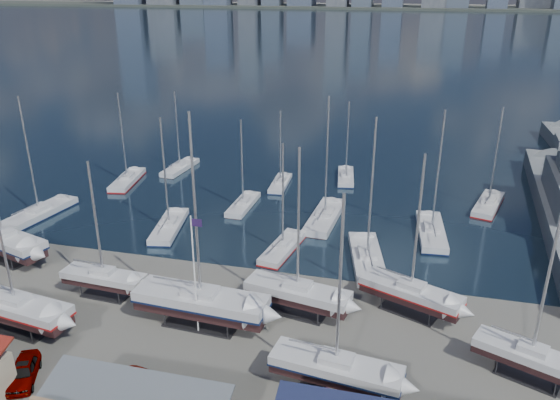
# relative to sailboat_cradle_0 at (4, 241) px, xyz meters

# --- Properties ---
(ground) EXTENTS (1400.00, 1400.00, 0.00)m
(ground) POSITION_rel_sailboat_cradle_0_xyz_m (25.96, -5.73, -2.17)
(ground) COLOR #605E59
(ground) RESTS_ON ground
(water) EXTENTS (1400.00, 600.00, 0.40)m
(water) POSITION_rel_sailboat_cradle_0_xyz_m (25.96, 304.27, -2.32)
(water) COLOR #1A283D
(water) RESTS_ON ground
(far_shore) EXTENTS (1400.00, 80.00, 2.20)m
(far_shore) POSITION_rel_sailboat_cradle_0_xyz_m (25.96, 564.27, -1.07)
(far_shore) COLOR #2D332D
(far_shore) RESTS_ON ground
(sailboat_cradle_0) EXTENTS (11.58, 6.26, 17.88)m
(sailboat_cradle_0) POSITION_rel_sailboat_cradle_0_xyz_m (0.00, 0.00, 0.00)
(sailboat_cradle_0) COLOR #2D2D33
(sailboat_cradle_0) RESTS_ON ground
(sailboat_cradle_1) EXTENTS (10.88, 4.44, 16.99)m
(sailboat_cradle_1) POSITION_rel_sailboat_cradle_0_xyz_m (10.04, -10.83, -0.05)
(sailboat_cradle_1) COLOR #2D2D33
(sailboat_cradle_1) RESTS_ON ground
(sailboat_cradle_2) EXTENTS (8.37, 2.79, 13.66)m
(sailboat_cradle_2) POSITION_rel_sailboat_cradle_0_xyz_m (14.53, -4.18, -0.21)
(sailboat_cradle_2) COLOR #2D2D33
(sailboat_cradle_2) RESTS_ON ground
(sailboat_cradle_3) EXTENTS (12.18, 4.06, 19.15)m
(sailboat_cradle_3) POSITION_rel_sailboat_cradle_0_xyz_m (25.29, -6.28, 0.07)
(sailboat_cradle_3) COLOR #2D2D33
(sailboat_cradle_3) RESTS_ON ground
(sailboat_cradle_4) EXTENTS (10.00, 4.46, 15.80)m
(sailboat_cradle_4) POSITION_rel_sailboat_cradle_0_xyz_m (33.12, -2.53, -0.10)
(sailboat_cradle_4) COLOR #2D2D33
(sailboat_cradle_4) RESTS_ON ground
(sailboat_cradle_5) EXTENTS (10.05, 4.00, 15.82)m
(sailboat_cradle_5) POSITION_rel_sailboat_cradle_0_xyz_m (38.04, -11.97, -0.11)
(sailboat_cradle_5) COLOR #2D2D33
(sailboat_cradle_5) RESTS_ON ground
(sailboat_cradle_6) EXTENTS (9.67, 6.03, 15.23)m
(sailboat_cradle_6) POSITION_rel_sailboat_cradle_0_xyz_m (43.08, 0.02, -0.14)
(sailboat_cradle_6) COLOR #2D2D33
(sailboat_cradle_6) RESTS_ON ground
(sailboat_cradle_7) EXTENTS (8.61, 5.43, 13.83)m
(sailboat_cradle_7) POSITION_rel_sailboat_cradle_0_xyz_m (52.14, -6.98, -0.20)
(sailboat_cradle_7) COLOR #2D2D33
(sailboat_cradle_7) RESTS_ON ground
(sailboat_moored_0) EXTENTS (4.78, 11.30, 16.37)m
(sailboat_moored_0) POSITION_rel_sailboat_cradle_0_xyz_m (-3.77, 10.72, -1.86)
(sailboat_moored_0) COLOR black
(sailboat_moored_0) RESTS_ON water
(sailboat_moored_1) EXTENTS (4.06, 9.79, 14.21)m
(sailboat_moored_1) POSITION_rel_sailboat_cradle_0_xyz_m (1.00, 24.94, -1.86)
(sailboat_moored_1) COLOR black
(sailboat_moored_1) RESTS_ON water
(sailboat_moored_2) EXTENTS (3.27, 8.98, 13.27)m
(sailboat_moored_2) POSITION_rel_sailboat_cradle_0_xyz_m (6.30, 32.30, -1.84)
(sailboat_moored_2) COLOR black
(sailboat_moored_2) RESTS_ON water
(sailboat_moored_3) EXTENTS (4.42, 10.13, 14.65)m
(sailboat_moored_3) POSITION_rel_sailboat_cradle_0_xyz_m (14.16, 11.10, -1.86)
(sailboat_moored_3) COLOR black
(sailboat_moored_3) RESTS_ON water
(sailboat_moored_4) EXTENTS (2.52, 8.37, 12.57)m
(sailboat_moored_4) POSITION_rel_sailboat_cradle_0_xyz_m (20.78, 20.04, -1.84)
(sailboat_moored_4) COLOR black
(sailboat_moored_4) RESTS_ON water
(sailboat_moored_5) EXTENTS (2.58, 8.00, 11.82)m
(sailboat_moored_5) POSITION_rel_sailboat_cradle_0_xyz_m (23.65, 29.17, -1.86)
(sailboat_moored_5) COLOR black
(sailboat_moored_5) RESTS_ON water
(sailboat_moored_6) EXTENTS (3.81, 9.11, 13.21)m
(sailboat_moored_6) POSITION_rel_sailboat_cradle_0_xyz_m (28.94, 8.97, -1.86)
(sailboat_moored_6) COLOR black
(sailboat_moored_6) RESTS_ON water
(sailboat_moored_7) EXTENTS (3.81, 11.19, 16.62)m
(sailboat_moored_7) POSITION_rel_sailboat_cradle_0_xyz_m (32.15, 18.36, -1.84)
(sailboat_moored_7) COLOR black
(sailboat_moored_7) RESTS_ON water
(sailboat_moored_8) EXTENTS (3.45, 8.62, 12.53)m
(sailboat_moored_8) POSITION_rel_sailboat_cradle_0_xyz_m (32.66, 34.39, -1.86)
(sailboat_moored_8) COLOR black
(sailboat_moored_8) RESTS_ON water
(sailboat_moored_9) EXTENTS (5.31, 11.51, 16.78)m
(sailboat_moored_9) POSITION_rel_sailboat_cradle_0_xyz_m (38.39, 8.55, -1.84)
(sailboat_moored_9) COLOR black
(sailboat_moored_9) RESTS_ON water
(sailboat_moored_10) EXTENTS (3.80, 10.86, 15.94)m
(sailboat_moored_10) POSITION_rel_sailboat_cradle_0_xyz_m (45.18, 17.14, -1.86)
(sailboat_moored_10) COLOR black
(sailboat_moored_10) RESTS_ON water
(sailboat_moored_11) EXTENTS (5.20, 9.91, 14.27)m
(sailboat_moored_11) POSITION_rel_sailboat_cradle_0_xyz_m (52.66, 27.88, -1.86)
(sailboat_moored_11) COLOR black
(sailboat_moored_11) RESTS_ON water
(car_a) EXTENTS (3.67, 5.02, 1.59)m
(car_a) POSITION_rel_sailboat_cradle_0_xyz_m (14.87, -16.47, -1.37)
(car_a) COLOR gray
(car_a) RESTS_ON ground
(car_b) EXTENTS (4.21, 1.52, 1.38)m
(car_b) POSITION_rel_sailboat_cradle_0_xyz_m (23.69, -16.54, -1.48)
(car_b) COLOR gray
(car_b) RESTS_ON ground
(car_c) EXTENTS (2.96, 5.10, 1.34)m
(car_c) POSITION_rel_sailboat_cradle_0_xyz_m (23.03, -16.26, -1.50)
(car_c) COLOR gray
(car_c) RESTS_ON ground
(flagpole) EXTENTS (0.98, 0.12, 11.03)m
(flagpole) POSITION_rel_sailboat_cradle_0_xyz_m (25.49, -7.53, 4.13)
(flagpole) COLOR white
(flagpole) RESTS_ON ground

